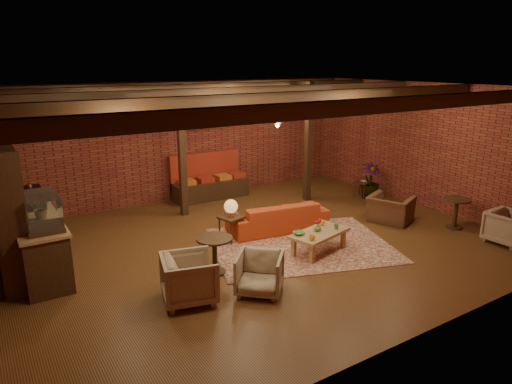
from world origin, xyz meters
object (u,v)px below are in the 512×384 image
armchair_a (189,276)px  round_table_right (456,209)px  side_table_lamp (231,210)px  side_table_book (362,183)px  sofa (277,216)px  coffee_table (319,234)px  armchair_b (260,272)px  round_table_left (215,249)px  plant_tall (372,147)px  armchair_far (508,226)px  armchair_right (391,205)px

armchair_a → round_table_right: size_ratio=1.20×
side_table_lamp → side_table_book: (4.73, 0.91, -0.29)m
round_table_right → sofa: bearing=149.7°
coffee_table → armchair_b: 2.04m
round_table_left → side_table_book: bearing=20.2°
side_table_book → plant_tall: bearing=-57.6°
round_table_right → armchair_far: bearing=-83.9°
round_table_right → plant_tall: size_ratio=0.24×
sofa → coffee_table: size_ratio=1.61×
plant_tall → armchair_far: bearing=-90.0°
armchair_b → armchair_right: bearing=58.1°
sofa → coffee_table: coffee_table is taller
coffee_table → side_table_lamp: size_ratio=1.51×
armchair_far → armchair_a: bearing=166.6°
round_table_left → armchair_a: 1.04m
coffee_table → armchair_a: size_ratio=1.63×
armchair_b → round_table_right: 5.44m
coffee_table → round_table_right: round_table_right is taller
side_table_book → armchair_far: bearing=-88.4°
side_table_book → side_table_lamp: bearing=-169.1°
sofa → round_table_right: (3.53, -2.06, 0.14)m
armchair_b → armchair_right: armchair_right is taller
sofa → armchair_a: armchair_a is taller
armchair_far → plant_tall: 4.09m
side_table_lamp → plant_tall: bearing=8.6°
sofa → plant_tall: bearing=-159.8°
armchair_b → side_table_book: size_ratio=1.53×
round_table_left → side_table_book: 6.11m
round_table_left → plant_tall: bearing=18.3°
side_table_book → armchair_b: bearing=-149.9°
armchair_right → round_table_right: bearing=-162.3°
sofa → armchair_b: bearing=58.4°
round_table_left → round_table_right: round_table_right is taller
side_table_lamp → armchair_far: bearing=-33.6°
armchair_b → round_table_left: bearing=147.8°
round_table_right → coffee_table: bearing=170.5°
armchair_right → armchair_far: bearing=-177.5°
side_table_book → armchair_far: 4.13m
armchair_a → plant_tall: (6.64, 2.61, 1.02)m
round_table_right → armchair_far: 1.16m
side_table_book → armchair_far: size_ratio=0.64×
armchair_a → coffee_table: bearing=-68.1°
round_table_right → armchair_far: size_ratio=0.92×
armchair_a → side_table_lamp: bearing=-29.7°
round_table_left → plant_tall: 6.24m
sofa → round_table_left: size_ratio=3.28×
sofa → round_table_right: 4.09m
round_table_right → armchair_far: (0.12, -1.15, -0.09)m
armchair_b → armchair_right: 4.69m
side_table_book → armchair_a: bearing=-156.9°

